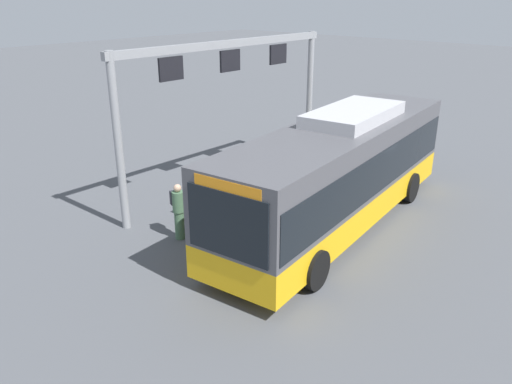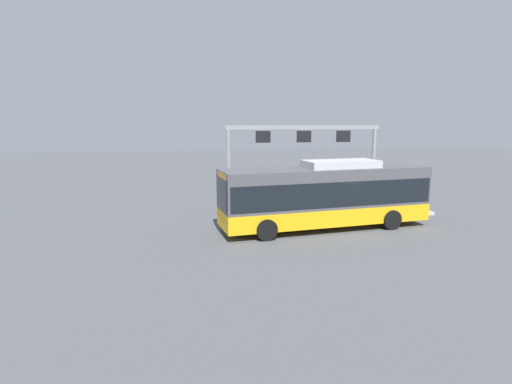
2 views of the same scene
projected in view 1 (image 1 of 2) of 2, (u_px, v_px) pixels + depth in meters
ground_plane at (335, 224)px, 15.61m from camera, size 120.00×120.00×0.00m
platform_curb at (302, 179)px, 19.10m from camera, size 10.00×2.80×0.16m
bus_main at (339, 168)px, 14.95m from camera, size 10.88×3.74×3.46m
person_boarding at (178, 210)px, 14.44m from camera, size 0.48×0.60×1.67m
person_waiting_near at (205, 191)px, 15.36m from camera, size 0.39×0.56×1.67m
person_waiting_mid at (248, 179)px, 16.32m from camera, size 0.47×0.60×1.67m
platform_sign_gantry at (231, 83)px, 17.24m from camera, size 9.60×0.24×5.20m
trash_bin at (349, 144)px, 21.62m from camera, size 0.52×0.52×0.90m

